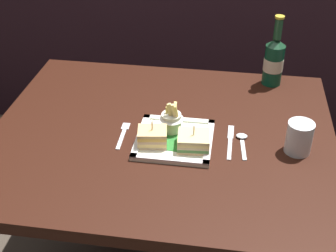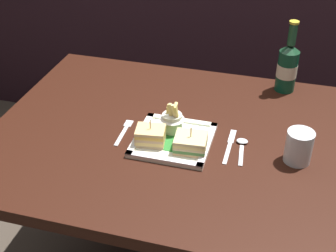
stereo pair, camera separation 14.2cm
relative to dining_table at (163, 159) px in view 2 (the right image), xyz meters
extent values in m
cube|color=black|center=(0.00, 0.00, 0.09)|extent=(1.08, 0.90, 0.04)
cylinder|color=black|center=(-0.47, 0.38, -0.30)|extent=(0.06, 0.06, 0.74)
cylinder|color=black|center=(0.47, 0.38, -0.30)|extent=(0.06, 0.06, 0.74)
cube|color=white|center=(0.05, -0.04, 0.11)|extent=(0.23, 0.23, 0.01)
cube|color=#26702B|center=(0.05, -0.04, 0.12)|extent=(0.17, 0.14, 0.00)
cube|color=white|center=(0.05, -0.15, 0.12)|extent=(0.23, 0.02, 0.01)
cube|color=white|center=(0.05, 0.06, 0.12)|extent=(0.23, 0.02, 0.01)
cube|color=white|center=(-0.06, -0.04, 0.12)|extent=(0.02, 0.23, 0.01)
cube|color=white|center=(0.15, -0.04, 0.12)|extent=(0.02, 0.23, 0.01)
cube|color=tan|center=(-0.02, -0.08, 0.12)|extent=(0.09, 0.08, 0.01)
cube|color=#EEC873|center=(-0.02, -0.08, 0.13)|extent=(0.09, 0.08, 0.01)
cube|color=tan|center=(-0.02, -0.08, 0.14)|extent=(0.09, 0.08, 0.01)
cube|color=#EAB94E|center=(-0.02, -0.08, 0.15)|extent=(0.09, 0.08, 0.01)
cube|color=#DAB472|center=(-0.02, -0.08, 0.16)|extent=(0.09, 0.08, 0.01)
cylinder|color=tan|center=(-0.02, -0.08, 0.16)|extent=(0.00, 0.00, 0.08)
cube|color=#E3B27B|center=(0.11, -0.08, 0.12)|extent=(0.10, 0.09, 0.01)
cube|color=#508340|center=(0.11, -0.08, 0.13)|extent=(0.10, 0.09, 0.01)
cube|color=#D9BC82|center=(0.11, -0.08, 0.14)|extent=(0.10, 0.09, 0.01)
cube|color=#EBD27A|center=(0.11, -0.08, 0.15)|extent=(0.10, 0.09, 0.01)
cube|color=#D5C082|center=(0.11, -0.08, 0.16)|extent=(0.10, 0.09, 0.01)
cylinder|color=tan|center=(0.11, -0.08, 0.16)|extent=(0.00, 0.00, 0.08)
cylinder|color=silver|center=(0.03, 0.00, 0.15)|extent=(0.06, 0.06, 0.06)
cone|color=white|center=(0.03, 0.00, 0.17)|extent=(0.08, 0.08, 0.03)
cube|color=#ECD472|center=(0.04, 0.01, 0.19)|extent=(0.02, 0.02, 0.07)
cube|color=#ECCA6D|center=(0.04, 0.00, 0.19)|extent=(0.01, 0.02, 0.07)
cube|color=#E5C669|center=(0.05, -0.01, 0.19)|extent=(0.02, 0.03, 0.07)
cube|color=#E7CD65|center=(0.02, 0.00, 0.18)|extent=(0.01, 0.02, 0.05)
cube|color=#E9CF7A|center=(0.03, 0.01, 0.18)|extent=(0.02, 0.02, 0.05)
cube|color=#E7D281|center=(0.03, -0.01, 0.19)|extent=(0.02, 0.01, 0.07)
cube|color=#F5D288|center=(0.04, -0.01, 0.19)|extent=(0.02, 0.02, 0.07)
cube|color=#DBC65B|center=(0.04, 0.00, 0.18)|extent=(0.01, 0.02, 0.06)
cube|color=#F1D477|center=(0.03, -0.01, 0.18)|extent=(0.02, 0.01, 0.07)
cylinder|color=#0D432D|center=(0.35, 0.38, 0.18)|extent=(0.07, 0.07, 0.15)
cone|color=#193E26|center=(0.35, 0.38, 0.27)|extent=(0.07, 0.07, 0.02)
cylinder|color=#184429|center=(0.35, 0.38, 0.32)|extent=(0.03, 0.03, 0.08)
cylinder|color=gold|center=(0.35, 0.38, 0.36)|extent=(0.03, 0.03, 0.01)
cylinder|color=beige|center=(0.35, 0.38, 0.19)|extent=(0.07, 0.07, 0.05)
cylinder|color=silver|center=(0.41, -0.04, 0.16)|extent=(0.08, 0.08, 0.10)
cylinder|color=silver|center=(0.41, -0.04, 0.14)|extent=(0.07, 0.07, 0.06)
cube|color=silver|center=(-0.12, -0.06, 0.11)|extent=(0.01, 0.11, 0.00)
cube|color=silver|center=(-0.12, 0.01, 0.11)|extent=(0.02, 0.04, 0.00)
cube|color=silver|center=(0.22, -0.06, 0.11)|extent=(0.01, 0.11, 0.00)
cube|color=silver|center=(0.21, 0.03, 0.11)|extent=(0.02, 0.07, 0.00)
cube|color=silver|center=(0.26, -0.06, 0.11)|extent=(0.02, 0.10, 0.00)
ellipsoid|color=silver|center=(0.25, 0.01, 0.11)|extent=(0.03, 0.03, 0.01)
camera|label=1|loc=(0.20, -1.19, 0.94)|focal=49.91mm
camera|label=2|loc=(0.34, -1.16, 0.94)|focal=49.91mm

